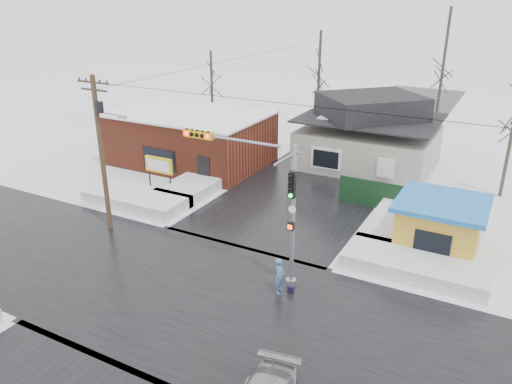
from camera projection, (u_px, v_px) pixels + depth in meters
The scene contains 19 objects.
ground at pixel (186, 293), 23.26m from camera, with size 120.00×120.00×0.00m, color white.
road_ns at pixel (186, 293), 23.25m from camera, with size 10.00×120.00×0.02m, color black.
road_ew at pixel (186, 293), 23.25m from camera, with size 120.00×10.00×0.02m, color black.
snowbank_nw at pixel (137, 199), 32.78m from camera, with size 7.00×3.00×0.80m, color white.
snowbank_ne at pixel (416, 265), 24.86m from camera, with size 7.00×3.00×0.80m, color white.
snowbank_nside_w at pixel (204, 180), 35.98m from camera, with size 3.00×8.00×0.80m, color white.
snowbank_nside_e at pixel (399, 220), 29.82m from camera, with size 3.00×8.00×0.80m, color white.
traffic_signal at pixel (262, 192), 22.91m from camera, with size 6.05×0.68×7.00m.
utility_pole at pixel (102, 146), 27.69m from camera, with size 3.15×0.44×9.00m.
brick_building at pixel (190, 137), 40.37m from camera, with size 12.20×8.20×4.12m.
marquee_sign at pixel (159, 166), 34.24m from camera, with size 2.20×0.21×2.55m.
house at pixel (369, 134), 39.34m from camera, with size 10.40×8.40×5.76m.
kiosk at pixel (440, 225), 26.68m from camera, with size 4.60×4.60×2.88m.
fence at pixel (400, 199), 31.48m from camera, with size 8.00×0.12×1.80m, color black.
tree_far_left at pixel (320, 55), 43.26m from camera, with size 3.00×3.00×10.00m.
tree_far_mid at pixel (447, 39), 39.89m from camera, with size 3.00×3.00×12.00m.
tree_far_west at pixel (211, 69), 46.62m from camera, with size 3.00×3.00×8.00m.
pedestrian at pixel (280, 276), 23.01m from camera, with size 0.64×0.42×1.75m, color #3F72B2.
shopping_bag at pixel (291, 290), 23.16m from camera, with size 0.28×0.12×0.35m, color black.
Camera 1 is at (12.27, -15.87, 13.10)m, focal length 35.00 mm.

